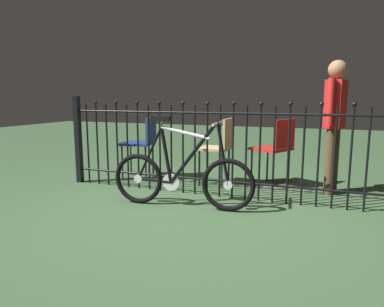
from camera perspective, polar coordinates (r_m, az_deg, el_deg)
name	(u,v)px	position (r m, az deg, el deg)	size (l,w,h in m)	color
ground_plane	(193,212)	(3.51, 0.18, -9.44)	(20.00, 20.00, 0.00)	#365233
iron_fence	(207,147)	(3.95, 2.43, 1.14)	(3.75, 0.07, 1.13)	black
bicycle	(181,176)	(3.56, -1.74, -3.75)	(1.49, 0.40, 0.93)	black
chair_red	(276,145)	(4.49, 13.54, 1.38)	(0.56, 0.56, 0.85)	black
chair_navy	(143,140)	(4.85, -8.02, 2.18)	(0.49, 0.48, 0.84)	black
chair_tan	(220,144)	(4.45, 4.60, 1.53)	(0.39, 0.38, 0.85)	black
person_visitor	(335,116)	(4.33, 22.20, 5.64)	(0.25, 0.46, 1.53)	#4C3823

